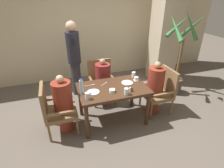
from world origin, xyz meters
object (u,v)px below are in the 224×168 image
at_px(plate_main_left, 93,92).
at_px(water_bottle, 81,87).
at_px(chair_left_side, 55,109).
at_px(glass_tall_near, 134,75).
at_px(teacup_with_saucer, 136,79).
at_px(diner_in_left_chair, 64,104).
at_px(chair_right_side, 161,90).
at_px(plate_main_right, 127,83).
at_px(bowl_small, 112,91).
at_px(diner_in_far_chair, 103,81).
at_px(chair_far_side, 101,80).
at_px(glass_tall_mid, 126,91).
at_px(standing_host, 74,58).
at_px(potted_palm, 178,64).
at_px(glass_tall_far, 87,96).
at_px(diner_in_right_chair, 155,87).

bearing_deg(plate_main_left, water_bottle, 174.42).
distance_m(chair_left_side, glass_tall_near, 1.62).
bearing_deg(water_bottle, teacup_with_saucer, 8.87).
relative_size(diner_in_left_chair, glass_tall_near, 9.54).
height_order(chair_right_side, plate_main_right, chair_right_side).
relative_size(teacup_with_saucer, bowl_small, 1.04).
xyz_separation_m(diner_in_far_chair, water_bottle, (-0.56, -0.71, 0.32)).
relative_size(chair_far_side, chair_right_side, 1.00).
height_order(plate_main_right, teacup_with_saucer, teacup_with_saucer).
bearing_deg(glass_tall_mid, chair_right_side, 18.52).
distance_m(standing_host, glass_tall_mid, 1.68).
distance_m(chair_right_side, teacup_with_saucer, 0.59).
height_order(potted_palm, glass_tall_far, potted_palm).
height_order(teacup_with_saucer, bowl_small, teacup_with_saucer).
distance_m(diner_in_left_chair, bowl_small, 0.86).
height_order(diner_in_left_chair, water_bottle, diner_in_left_chair).
relative_size(potted_palm, plate_main_left, 9.20).
relative_size(diner_in_far_chair, chair_right_side, 1.13).
distance_m(plate_main_left, glass_tall_far, 0.23).
bearing_deg(potted_palm, glass_tall_mid, -153.24).
xyz_separation_m(teacup_with_saucer, bowl_small, (-0.58, -0.27, -0.01)).
bearing_deg(glass_tall_mid, diner_in_right_chair, 21.89).
bearing_deg(chair_left_side, plate_main_left, -5.20).
distance_m(chair_far_side, glass_tall_near, 0.82).
bearing_deg(potted_palm, bowl_small, -159.85).
relative_size(diner_in_right_chair, glass_tall_near, 9.69).
bearing_deg(diner_in_right_chair, diner_in_left_chair, 180.00).
relative_size(chair_left_side, plate_main_left, 4.34).
height_order(diner_in_far_chair, plate_main_left, diner_in_far_chair).
distance_m(standing_host, bowl_small, 1.47).
distance_m(chair_far_side, chair_right_side, 1.32).
relative_size(plate_main_right, teacup_with_saucer, 1.93).
height_order(chair_far_side, bowl_small, chair_far_side).
bearing_deg(diner_in_right_chair, glass_tall_mid, -158.11).
bearing_deg(diner_in_far_chair, bowl_small, -94.07).
xyz_separation_m(potted_palm, glass_tall_mid, (-1.66, -0.84, 0.02)).
distance_m(plate_main_right, bowl_small, 0.44).
bearing_deg(teacup_with_saucer, glass_tall_far, -160.52).
bearing_deg(diner_in_far_chair, plate_main_right, -61.64).
bearing_deg(standing_host, plate_main_left, -84.07).
xyz_separation_m(standing_host, plate_main_right, (0.82, -1.17, -0.20)).
bearing_deg(diner_in_right_chair, plate_main_right, 172.14).
height_order(plate_main_right, bowl_small, bowl_small).
distance_m(teacup_with_saucer, glass_tall_mid, 0.58).
height_order(chair_far_side, water_bottle, water_bottle).
distance_m(chair_left_side, diner_in_far_chair, 1.23).
relative_size(plate_main_left, bowl_small, 2.01).
height_order(standing_host, water_bottle, standing_host).
distance_m(chair_right_side, glass_tall_far, 1.59).
bearing_deg(plate_main_right, glass_tall_mid, -114.93).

